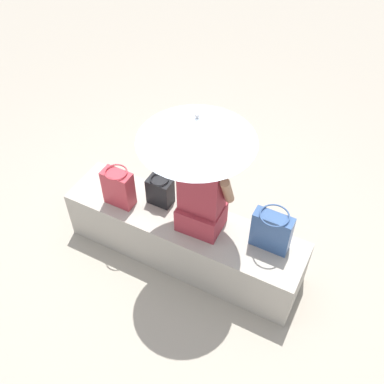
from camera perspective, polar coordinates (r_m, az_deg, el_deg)
The scene contains 7 objects.
ground_plane at distance 4.03m, azimuth -1.04°, elevation -7.97°, with size 14.00×14.00×0.00m, color #9E9384.
stone_bench at distance 3.84m, azimuth -1.09°, elevation -5.83°, with size 2.06×0.50×0.49m, color #A8A093.
person_seated at distance 3.32m, azimuth 1.25°, elevation 0.05°, with size 0.48×0.29×0.90m.
parasol at distance 2.88m, azimuth 0.63°, elevation 7.99°, with size 0.80×0.80×1.12m.
handbag_black at distance 3.40m, azimuth 10.09°, elevation -4.89°, with size 0.30×0.22×0.36m.
tote_bag_canvas at distance 3.71m, azimuth -9.36°, elevation 0.56°, with size 0.25×0.19×0.35m.
shoulder_bag_spare at distance 3.70m, azimuth -4.07°, elevation 0.17°, with size 0.20×0.15×0.27m.
Camera 1 is at (-1.17, 2.08, 3.25)m, focal length 41.90 mm.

